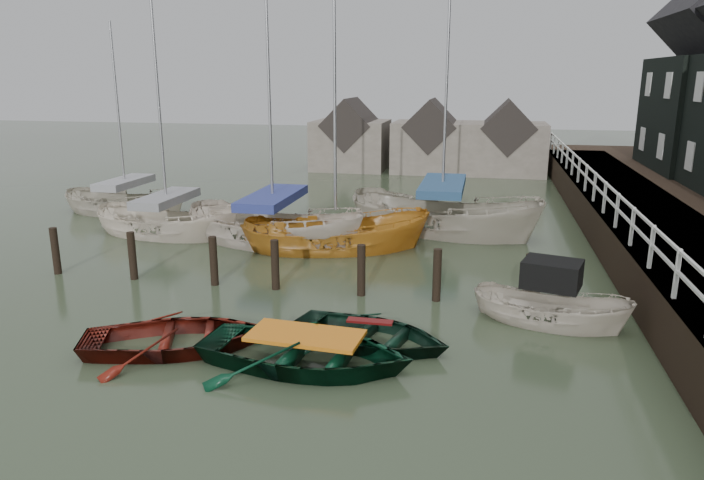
% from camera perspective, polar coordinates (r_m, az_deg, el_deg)
% --- Properties ---
extents(ground, '(120.00, 120.00, 0.00)m').
position_cam_1_polar(ground, '(14.45, -6.22, -8.61)').
color(ground, '#2C3823').
rests_on(ground, ground).
extents(pier, '(3.04, 32.00, 2.70)m').
position_cam_1_polar(pier, '(23.71, 24.40, 1.23)').
color(pier, black).
rests_on(pier, ground).
extents(mooring_pilings, '(13.72, 0.22, 1.80)m').
position_cam_1_polar(mooring_pilings, '(17.28, -6.71, -2.91)').
color(mooring_pilings, black).
rests_on(mooring_pilings, ground).
extents(far_sheds, '(14.00, 4.08, 4.39)m').
position_cam_1_polar(far_sheds, '(38.92, 6.96, 8.94)').
color(far_sheds, '#665B51').
rests_on(far_sheds, ground).
extents(rowboat_red, '(4.74, 4.09, 0.82)m').
position_cam_1_polar(rowboat_red, '(14.23, -15.47, -9.48)').
color(rowboat_red, '#57140C').
rests_on(rowboat_red, ground).
extents(rowboat_green, '(4.61, 3.45, 0.91)m').
position_cam_1_polar(rowboat_green, '(13.01, -4.20, -11.32)').
color(rowboat_green, black).
rests_on(rowboat_green, ground).
extents(rowboat_dkgreen, '(4.15, 3.43, 0.75)m').
position_cam_1_polar(rowboat_dkgreen, '(13.92, 1.62, -9.48)').
color(rowboat_dkgreen, black).
rests_on(rowboat_dkgreen, ground).
extents(motorboat, '(3.93, 2.34, 2.21)m').
position_cam_1_polar(motorboat, '(15.70, 17.47, -6.82)').
color(motorboat, beige).
rests_on(motorboat, ground).
extents(sailboat_a, '(6.14, 2.93, 11.16)m').
position_cam_1_polar(sailboat_a, '(24.09, -16.32, 0.58)').
color(sailboat_a, beige).
rests_on(sailboat_a, ground).
extents(sailboat_b, '(7.57, 4.54, 12.73)m').
position_cam_1_polar(sailboat_b, '(22.14, -7.11, -0.16)').
color(sailboat_b, beige).
rests_on(sailboat_b, ground).
extents(sailboat_c, '(6.77, 3.99, 9.88)m').
position_cam_1_polar(sailboat_c, '(21.31, -1.48, -0.78)').
color(sailboat_c, '#C17C24').
rests_on(sailboat_c, ground).
extents(sailboat_d, '(8.22, 5.40, 12.14)m').
position_cam_1_polar(sailboat_d, '(23.87, 8.11, 0.89)').
color(sailboat_d, '#B9AF9E').
rests_on(sailboat_d, ground).
extents(sailboat_e, '(5.79, 2.37, 8.92)m').
position_cam_1_polar(sailboat_e, '(28.49, -19.75, 2.42)').
color(sailboat_e, '#B9AF9E').
rests_on(sailboat_e, ground).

